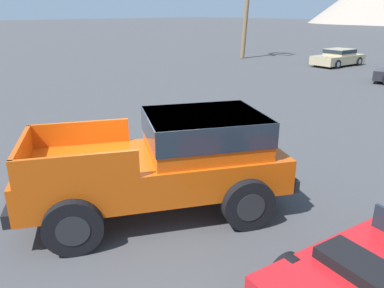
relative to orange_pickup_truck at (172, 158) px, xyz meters
name	(u,v)px	position (x,y,z in m)	size (l,w,h in m)	color
ground_plane	(152,203)	(-0.48, -0.17, -1.12)	(320.00, 320.00, 0.00)	#424244
orange_pickup_truck	(172,158)	(0.00, 0.00, 0.00)	(4.27, 5.50, 1.97)	#CC4C0C
parked_car_tan	(338,57)	(-7.46, 22.52, -0.51)	(2.35, 4.50, 1.21)	tan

